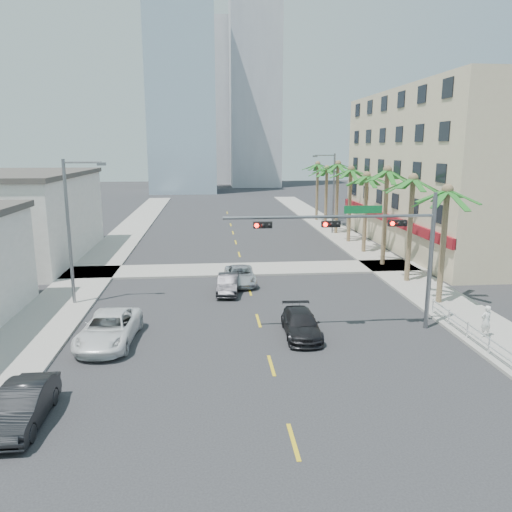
{
  "coord_description": "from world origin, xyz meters",
  "views": [
    {
      "loc": [
        -2.66,
        -16.83,
        9.68
      ],
      "look_at": [
        -0.02,
        11.29,
        3.5
      ],
      "focal_mm": 35.0,
      "sensor_mm": 36.0,
      "label": 1
    }
  ],
  "objects_px": {
    "car_parked_far": "(109,329)",
    "traffic_signal_mast": "(373,238)",
    "car_parked_mid": "(23,406)",
    "car_lane_center": "(240,275)",
    "car_lane_left": "(228,284)",
    "car_lane_right": "(301,324)",
    "pedestrian": "(486,321)"
  },
  "relations": [
    {
      "from": "traffic_signal_mast",
      "to": "car_lane_center",
      "type": "height_order",
      "value": "traffic_signal_mast"
    },
    {
      "from": "car_parked_mid",
      "to": "car_parked_far",
      "type": "bearing_deg",
      "value": 77.65
    },
    {
      "from": "car_parked_far",
      "to": "car_parked_mid",
      "type": "bearing_deg",
      "value": -98.52
    },
    {
      "from": "car_lane_left",
      "to": "pedestrian",
      "type": "xyz_separation_m",
      "value": [
        12.81,
        -9.55,
        0.34
      ]
    },
    {
      "from": "car_parked_far",
      "to": "car_lane_center",
      "type": "height_order",
      "value": "car_parked_far"
    },
    {
      "from": "car_parked_far",
      "to": "pedestrian",
      "type": "relative_size",
      "value": 3.28
    },
    {
      "from": "traffic_signal_mast",
      "to": "car_lane_center",
      "type": "bearing_deg",
      "value": 122.26
    },
    {
      "from": "car_parked_far",
      "to": "car_lane_left",
      "type": "relative_size",
      "value": 1.41
    },
    {
      "from": "car_parked_far",
      "to": "car_lane_center",
      "type": "distance_m",
      "value": 12.82
    },
    {
      "from": "car_lane_center",
      "to": "pedestrian",
      "type": "bearing_deg",
      "value": -46.56
    },
    {
      "from": "car_lane_center",
      "to": "pedestrian",
      "type": "relative_size",
      "value": 2.72
    },
    {
      "from": "car_lane_left",
      "to": "traffic_signal_mast",
      "type": "bearing_deg",
      "value": -40.84
    },
    {
      "from": "car_parked_mid",
      "to": "car_lane_right",
      "type": "distance_m",
      "value": 13.65
    },
    {
      "from": "traffic_signal_mast",
      "to": "car_lane_center",
      "type": "relative_size",
      "value": 2.46
    },
    {
      "from": "traffic_signal_mast",
      "to": "car_lane_left",
      "type": "bearing_deg",
      "value": 133.37
    },
    {
      "from": "car_parked_mid",
      "to": "pedestrian",
      "type": "height_order",
      "value": "pedestrian"
    },
    {
      "from": "traffic_signal_mast",
      "to": "pedestrian",
      "type": "distance_m",
      "value": 7.11
    },
    {
      "from": "car_parked_mid",
      "to": "car_lane_left",
      "type": "xyz_separation_m",
      "value": [
        7.9,
        15.66,
        -0.07
      ]
    },
    {
      "from": "car_parked_mid",
      "to": "car_lane_center",
      "type": "bearing_deg",
      "value": 63.56
    },
    {
      "from": "car_parked_far",
      "to": "car_lane_center",
      "type": "bearing_deg",
      "value": 59.15
    },
    {
      "from": "car_parked_mid",
      "to": "car_lane_center",
      "type": "height_order",
      "value": "car_parked_mid"
    },
    {
      "from": "traffic_signal_mast",
      "to": "pedestrian",
      "type": "xyz_separation_m",
      "value": [
        5.52,
        -1.84,
        -4.08
      ]
    },
    {
      "from": "car_lane_left",
      "to": "car_lane_right",
      "type": "distance_m",
      "value": 8.87
    },
    {
      "from": "car_parked_mid",
      "to": "car_lane_left",
      "type": "height_order",
      "value": "car_parked_mid"
    },
    {
      "from": "car_parked_mid",
      "to": "pedestrian",
      "type": "relative_size",
      "value": 2.57
    },
    {
      "from": "car_parked_mid",
      "to": "car_parked_far",
      "type": "relative_size",
      "value": 0.79
    },
    {
      "from": "traffic_signal_mast",
      "to": "car_parked_far",
      "type": "height_order",
      "value": "traffic_signal_mast"
    },
    {
      "from": "traffic_signal_mast",
      "to": "pedestrian",
      "type": "relative_size",
      "value": 6.68
    },
    {
      "from": "traffic_signal_mast",
      "to": "car_lane_right",
      "type": "distance_m",
      "value": 5.84
    },
    {
      "from": "traffic_signal_mast",
      "to": "car_lane_center",
      "type": "distance_m",
      "value": 12.63
    },
    {
      "from": "traffic_signal_mast",
      "to": "car_parked_far",
      "type": "distance_m",
      "value": 14.26
    },
    {
      "from": "car_parked_far",
      "to": "traffic_signal_mast",
      "type": "bearing_deg",
      "value": 6.07
    }
  ]
}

